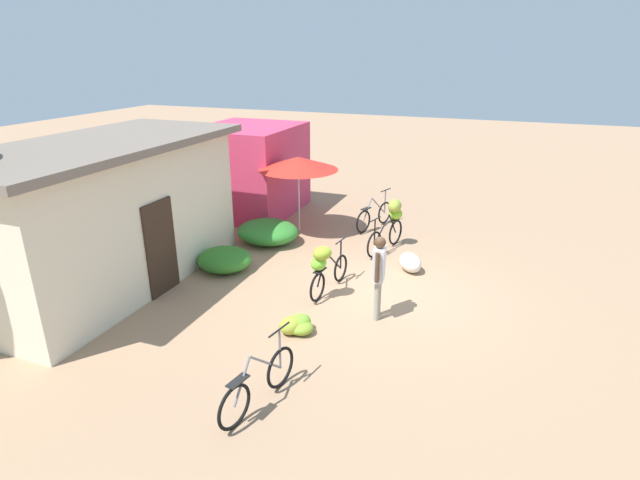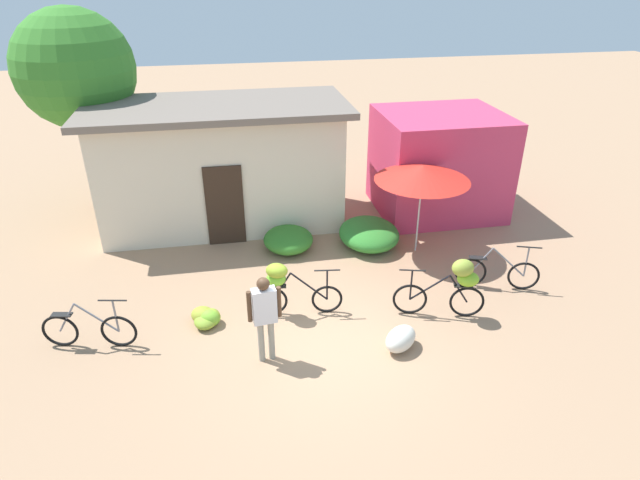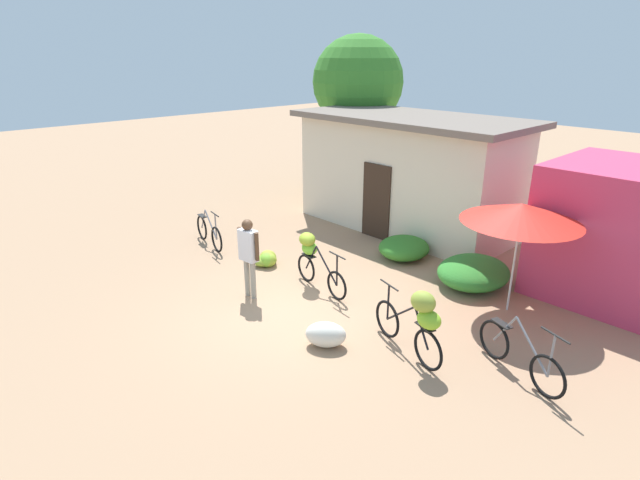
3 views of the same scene
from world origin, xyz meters
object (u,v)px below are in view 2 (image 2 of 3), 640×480
object	(u,v)px
building_low	(222,164)
person_vendor	(265,311)
bicycle_near_pile	(285,283)
market_umbrella	(423,173)
bicycle_by_shop	(497,273)
produce_sack	(401,339)
bicycle_center_loaded	(455,283)
banana_pile_on_ground	(207,318)
shop_pink	(438,163)
tree_behind_building	(75,70)
bicycle_leftmost	(89,330)

from	to	relation	value
building_low	person_vendor	distance (m)	5.87
building_low	bicycle_near_pile	world-z (taller)	building_low
bicycle_near_pile	person_vendor	distance (m)	1.41
building_low	person_vendor	xyz separation A→B (m)	(0.53, -5.81, -0.56)
bicycle_near_pile	person_vendor	xyz separation A→B (m)	(-0.50, -1.28, 0.31)
bicycle_near_pile	market_umbrella	bearing A→B (deg)	30.68
bicycle_by_shop	produce_sack	bearing A→B (deg)	-149.06
bicycle_near_pile	produce_sack	xyz separation A→B (m)	(1.88, -1.44, -0.49)
building_low	bicycle_center_loaded	size ratio (longest dim) A/B	3.73
produce_sack	banana_pile_on_ground	bearing A→B (deg)	158.01
bicycle_near_pile	shop_pink	bearing A→B (deg)	42.00
market_umbrella	banana_pile_on_ground	xyz separation A→B (m)	(-4.93, -2.08, -1.83)
market_umbrella	produce_sack	xyz separation A→B (m)	(-1.52, -3.46, -1.76)
shop_pink	tree_behind_building	xyz separation A→B (m)	(-9.20, 1.89, 2.41)
building_low	bicycle_center_loaded	xyz separation A→B (m)	(4.22, -5.19, -0.82)
building_low	person_vendor	world-z (taller)	building_low
tree_behind_building	bicycle_center_loaded	bearing A→B (deg)	-41.69
shop_pink	banana_pile_on_ground	world-z (taller)	shop_pink
market_umbrella	person_vendor	distance (m)	5.20
market_umbrella	produce_sack	bearing A→B (deg)	-113.70
tree_behind_building	person_vendor	size ratio (longest dim) A/B	3.16
building_low	bicycle_near_pile	bearing A→B (deg)	-77.18
bicycle_near_pile	bicycle_leftmost	bearing A→B (deg)	-174.56
bicycle_leftmost	person_vendor	bearing A→B (deg)	-16.91
bicycle_center_loaded	produce_sack	distance (m)	1.61
shop_pink	banana_pile_on_ground	xyz separation A→B (m)	(-6.26, -4.32, -1.20)
shop_pink	market_umbrella	size ratio (longest dim) A/B	1.47
shop_pink	bicycle_center_loaded	xyz separation A→B (m)	(-1.55, -4.92, -0.58)
market_umbrella	bicycle_center_loaded	size ratio (longest dim) A/B	1.26
tree_behind_building	bicycle_leftmost	xyz separation A→B (m)	(0.88, -6.49, -3.39)
bicycle_center_loaded	banana_pile_on_ground	distance (m)	4.80
person_vendor	building_low	bearing A→B (deg)	95.25
bicycle_near_pile	banana_pile_on_ground	size ratio (longest dim) A/B	2.36
building_low	bicycle_leftmost	world-z (taller)	building_low
bicycle_near_pile	person_vendor	world-z (taller)	person_vendor
bicycle_by_shop	person_vendor	bearing A→B (deg)	-164.21
market_umbrella	banana_pile_on_ground	distance (m)	5.66
bicycle_center_loaded	produce_sack	world-z (taller)	bicycle_center_loaded
bicycle_center_loaded	person_vendor	distance (m)	3.74
market_umbrella	banana_pile_on_ground	size ratio (longest dim) A/B	3.03
bicycle_leftmost	market_umbrella	bearing A→B (deg)	18.67
bicycle_leftmost	bicycle_center_loaded	bearing A→B (deg)	-2.70
bicycle_center_loaded	person_vendor	size ratio (longest dim) A/B	1.03
bicycle_by_shop	bicycle_center_loaded	bearing A→B (deg)	-149.09
tree_behind_building	bicycle_by_shop	xyz separation A→B (m)	(8.99, -6.01, -3.39)
bicycle_center_loaded	person_vendor	world-z (taller)	person_vendor
building_low	bicycle_leftmost	xyz separation A→B (m)	(-2.55, -4.88, -1.22)
market_umbrella	person_vendor	world-z (taller)	market_umbrella
tree_behind_building	bicycle_near_pile	distance (m)	8.19
produce_sack	bicycle_leftmost	bearing A→B (deg)	168.62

